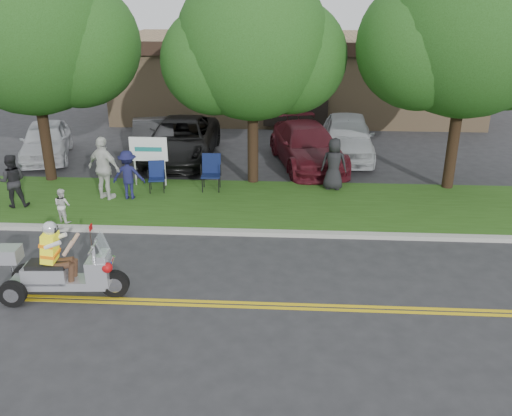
# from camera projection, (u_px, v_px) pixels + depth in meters

# --- Properties ---
(ground) EXTENTS (120.00, 120.00, 0.00)m
(ground) POSITION_uv_depth(u_px,v_px,m) (209.00, 292.00, 12.00)
(ground) COLOR #28282B
(ground) RESTS_ON ground
(centerline_near) EXTENTS (60.00, 0.10, 0.01)m
(centerline_near) POSITION_uv_depth(u_px,v_px,m) (206.00, 306.00, 11.46)
(centerline_near) COLOR gold
(centerline_near) RESTS_ON ground
(centerline_far) EXTENTS (60.00, 0.10, 0.01)m
(centerline_far) POSITION_uv_depth(u_px,v_px,m) (207.00, 302.00, 11.61)
(centerline_far) COLOR gold
(centerline_far) RESTS_ON ground
(curb) EXTENTS (60.00, 0.25, 0.12)m
(curb) POSITION_uv_depth(u_px,v_px,m) (225.00, 232.00, 14.80)
(curb) COLOR #A8A89E
(curb) RESTS_ON ground
(grass_verge) EXTENTS (60.00, 4.00, 0.10)m
(grass_verge) POSITION_uv_depth(u_px,v_px,m) (233.00, 203.00, 16.79)
(grass_verge) COLOR #254A13
(grass_verge) RESTS_ON ground
(commercial_building) EXTENTS (18.00, 8.20, 4.00)m
(commercial_building) POSITION_uv_depth(u_px,v_px,m) (296.00, 75.00, 28.68)
(commercial_building) COLOR #9E7F5B
(commercial_building) RESTS_ON ground
(tree_left) EXTENTS (6.62, 5.40, 7.78)m
(tree_left) POSITION_uv_depth(u_px,v_px,m) (33.00, 36.00, 17.04)
(tree_left) COLOR #332114
(tree_left) RESTS_ON ground
(tree_mid) EXTENTS (5.88, 4.80, 7.05)m
(tree_mid) POSITION_uv_depth(u_px,v_px,m) (254.00, 50.00, 16.99)
(tree_mid) COLOR #332114
(tree_mid) RESTS_ON ground
(tree_right) EXTENTS (6.86, 5.60, 8.07)m
(tree_right) POSITION_uv_depth(u_px,v_px,m) (470.00, 32.00, 16.22)
(tree_right) COLOR #332114
(tree_right) RESTS_ON ground
(business_sign) EXTENTS (1.25, 0.06, 1.75)m
(business_sign) POSITION_uv_depth(u_px,v_px,m) (149.00, 152.00, 17.79)
(business_sign) COLOR silver
(business_sign) RESTS_ON ground
(trike_scooter) EXTENTS (2.73, 0.94, 1.78)m
(trike_scooter) POSITION_uv_depth(u_px,v_px,m) (58.00, 271.00, 11.58)
(trike_scooter) COLOR black
(trike_scooter) RESTS_ON ground
(lawn_chair_a) EXTENTS (0.63, 0.66, 1.16)m
(lawn_chair_a) POSITION_uv_depth(u_px,v_px,m) (211.00, 170.00, 17.64)
(lawn_chair_a) COLOR black
(lawn_chair_a) RESTS_ON grass_verge
(lawn_chair_b) EXTENTS (0.58, 0.60, 0.97)m
(lawn_chair_b) POSITION_uv_depth(u_px,v_px,m) (157.00, 174.00, 17.54)
(lawn_chair_b) COLOR black
(lawn_chair_b) RESTS_ON grass_verge
(spectator_adult_mid) EXTENTS (0.92, 0.80, 1.62)m
(spectator_adult_mid) POSITION_uv_depth(u_px,v_px,m) (12.00, 181.00, 16.14)
(spectator_adult_mid) COLOR black
(spectator_adult_mid) RESTS_ON grass_verge
(spectator_adult_right) EXTENTS (1.26, 0.90, 1.98)m
(spectator_adult_right) POSITION_uv_depth(u_px,v_px,m) (104.00, 168.00, 16.68)
(spectator_adult_right) COLOR silver
(spectator_adult_right) RESTS_ON grass_verge
(spectator_chair_a) EXTENTS (1.03, 0.63, 1.54)m
(spectator_chair_a) POSITION_uv_depth(u_px,v_px,m) (128.00, 175.00, 16.79)
(spectator_chair_a) COLOR #191A46
(spectator_chair_a) RESTS_ON grass_verge
(spectator_chair_b) EXTENTS (0.91, 0.67, 1.71)m
(spectator_chair_b) POSITION_uv_depth(u_px,v_px,m) (334.00, 164.00, 17.55)
(spectator_chair_b) COLOR black
(spectator_chair_b) RESTS_ON grass_verge
(child_right) EXTENTS (0.60, 0.56, 0.99)m
(child_right) POSITION_uv_depth(u_px,v_px,m) (63.00, 205.00, 15.17)
(child_right) COLOR silver
(child_right) RESTS_ON grass_verge
(parked_car_far_left) EXTENTS (2.89, 4.58, 1.45)m
(parked_car_far_left) POSITION_uv_depth(u_px,v_px,m) (46.00, 140.00, 21.17)
(parked_car_far_left) COLOR silver
(parked_car_far_left) RESTS_ON ground
(parked_car_left) EXTENTS (2.58, 4.68, 1.46)m
(parked_car_left) POSITION_uv_depth(u_px,v_px,m) (154.00, 140.00, 21.26)
(parked_car_left) COLOR #28282A
(parked_car_left) RESTS_ON ground
(parked_car_mid) EXTENTS (2.75, 5.73, 1.57)m
(parked_car_mid) POSITION_uv_depth(u_px,v_px,m) (181.00, 140.00, 21.04)
(parked_car_mid) COLOR black
(parked_car_mid) RESTS_ON ground
(parked_car_right) EXTENTS (3.27, 5.60, 1.52)m
(parked_car_right) POSITION_uv_depth(u_px,v_px,m) (307.00, 146.00, 20.32)
(parked_car_right) COLOR #52131C
(parked_car_right) RESTS_ON ground
(parked_car_far_right) EXTENTS (2.26, 5.05, 1.69)m
(parked_car_far_right) POSITION_uv_depth(u_px,v_px,m) (347.00, 136.00, 21.33)
(parked_car_far_right) COLOR #B7BABF
(parked_car_far_right) RESTS_ON ground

